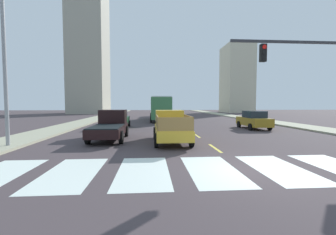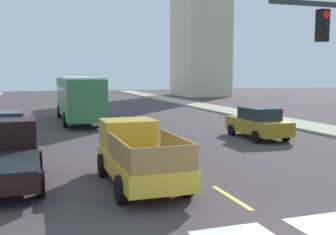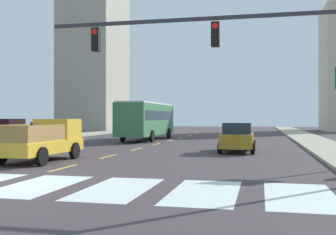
# 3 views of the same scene
# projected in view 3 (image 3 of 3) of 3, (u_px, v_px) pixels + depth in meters

# --- Properties ---
(ground_plane) EXTENTS (160.00, 160.00, 0.00)m
(ground_plane) POSITION_uv_depth(u_px,v_px,m) (2.00, 184.00, 12.58)
(ground_plane) COLOR #43393C
(sidewalk_right) EXTENTS (3.04, 110.00, 0.15)m
(sidewalk_right) POSITION_uv_depth(u_px,v_px,m) (326.00, 147.00, 27.49)
(sidewalk_right) COLOR #A4A286
(sidewalk_right) RESTS_ON ground
(sidewalk_left) EXTENTS (3.04, 110.00, 0.15)m
(sidewalk_left) POSITION_uv_depth(u_px,v_px,m) (7.00, 142.00, 32.79)
(sidewalk_left) COLOR #A4A286
(sidewalk_left) RESTS_ON ground
(crosswalk_stripe_4) EXTENTS (1.81, 4.00, 0.01)m
(crosswalk_stripe_4) POSITION_uv_depth(u_px,v_px,m) (39.00, 185.00, 12.31)
(crosswalk_stripe_4) COLOR silver
(crosswalk_stripe_4) RESTS_ON ground
(crosswalk_stripe_5) EXTENTS (1.81, 4.00, 0.01)m
(crosswalk_stripe_5) POSITION_uv_depth(u_px,v_px,m) (118.00, 188.00, 11.76)
(crosswalk_stripe_5) COLOR silver
(crosswalk_stripe_5) RESTS_ON ground
(crosswalk_stripe_6) EXTENTS (1.81, 4.00, 0.01)m
(crosswalk_stripe_6) POSITION_uv_depth(u_px,v_px,m) (205.00, 192.00, 11.20)
(crosswalk_stripe_6) COLOR silver
(crosswalk_stripe_6) RESTS_ON ground
(crosswalk_stripe_7) EXTENTS (1.81, 4.00, 0.01)m
(crosswalk_stripe_7) POSITION_uv_depth(u_px,v_px,m) (300.00, 196.00, 10.65)
(crosswalk_stripe_7) COLOR silver
(crosswalk_stripe_7) RESTS_ON ground
(lane_dash_0) EXTENTS (0.16, 2.40, 0.01)m
(lane_dash_0) POSITION_uv_depth(u_px,v_px,m) (63.00, 168.00, 16.48)
(lane_dash_0) COLOR #DDCA49
(lane_dash_0) RESTS_ON ground
(lane_dash_1) EXTENTS (0.16, 2.40, 0.01)m
(lane_dash_1) POSITION_uv_depth(u_px,v_px,m) (108.00, 156.00, 21.36)
(lane_dash_1) COLOR #DDCA49
(lane_dash_1) RESTS_ON ground
(lane_dash_2) EXTENTS (0.16, 2.40, 0.01)m
(lane_dash_2) POSITION_uv_depth(u_px,v_px,m) (137.00, 149.00, 26.24)
(lane_dash_2) COLOR #DDCA49
(lane_dash_2) RESTS_ON ground
(lane_dash_3) EXTENTS (0.16, 2.40, 0.01)m
(lane_dash_3) POSITION_uv_depth(u_px,v_px,m) (156.00, 144.00, 31.11)
(lane_dash_3) COLOR #DDCA49
(lane_dash_3) RESTS_ON ground
(lane_dash_4) EXTENTS (0.16, 2.40, 0.01)m
(lane_dash_4) POSITION_uv_depth(u_px,v_px,m) (170.00, 140.00, 35.99)
(lane_dash_4) COLOR #DDCA49
(lane_dash_4) RESTS_ON ground
(lane_dash_5) EXTENTS (0.16, 2.40, 0.01)m
(lane_dash_5) POSITION_uv_depth(u_px,v_px,m) (181.00, 138.00, 40.87)
(lane_dash_5) COLOR #DDCA49
(lane_dash_5) RESTS_ON ground
(lane_dash_6) EXTENTS (0.16, 2.40, 0.01)m
(lane_dash_6) POSITION_uv_depth(u_px,v_px,m) (190.00, 135.00, 45.75)
(lane_dash_6) COLOR #DDCA49
(lane_dash_6) RESTS_ON ground
(lane_dash_7) EXTENTS (0.16, 2.40, 0.01)m
(lane_dash_7) POSITION_uv_depth(u_px,v_px,m) (196.00, 134.00, 50.62)
(lane_dash_7) COLOR #DDCA49
(lane_dash_7) RESTS_ON ground
(pickup_stakebed) EXTENTS (2.18, 5.20, 1.96)m
(pickup_stakebed) POSITION_uv_depth(u_px,v_px,m) (45.00, 141.00, 19.36)
(pickup_stakebed) COLOR gold
(pickup_stakebed) RESTS_ON ground
(city_bus) EXTENTS (2.72, 10.80, 3.32)m
(city_bus) POSITION_uv_depth(u_px,v_px,m) (147.00, 118.00, 36.66)
(city_bus) COLOR #387345
(city_bus) RESTS_ON ground
(sedan_far) EXTENTS (2.02, 4.40, 1.72)m
(sedan_far) POSITION_uv_depth(u_px,v_px,m) (50.00, 134.00, 28.73)
(sedan_far) COLOR #22512B
(sedan_far) RESTS_ON ground
(sedan_near_left) EXTENTS (2.02, 4.40, 1.72)m
(sedan_near_left) POSITION_uv_depth(u_px,v_px,m) (237.00, 137.00, 24.07)
(sedan_near_left) COLOR olive
(sedan_near_left) RESTS_ON ground
(traffic_signal_gantry) EXTENTS (10.87, 0.27, 6.00)m
(traffic_signal_gantry) POSITION_uv_depth(u_px,v_px,m) (253.00, 50.00, 13.59)
(traffic_signal_gantry) COLOR #2D2D33
(traffic_signal_gantry) RESTS_ON ground
(tower_tall_centre) EXTENTS (8.40, 11.19, 31.43)m
(tower_tall_centre) POSITION_uv_depth(u_px,v_px,m) (94.00, 34.00, 66.97)
(tower_tall_centre) COLOR #A39F8D
(tower_tall_centre) RESTS_ON ground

